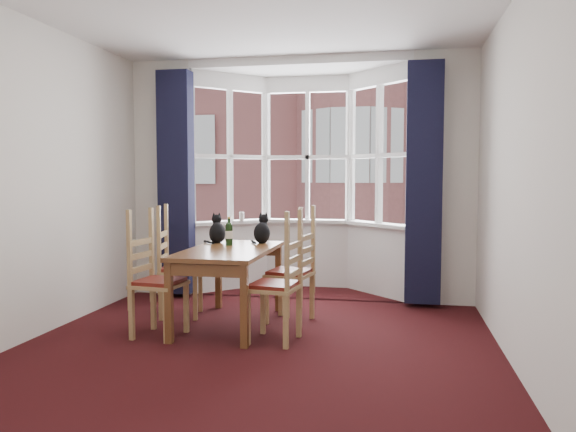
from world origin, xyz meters
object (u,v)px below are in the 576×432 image
(chair_left_far, at_px, (172,270))
(dining_table, at_px, (229,258))
(chair_left_near, at_px, (150,283))
(chair_right_near, at_px, (284,288))
(candle_tall, at_px, (242,216))
(cat_left, at_px, (217,231))
(wine_bottle, at_px, (229,233))
(cat_right, at_px, (262,231))
(chair_right_far, at_px, (298,274))

(chair_left_far, bearing_deg, dining_table, -19.45)
(chair_left_near, xyz_separation_m, chair_right_near, (1.22, 0.02, 0.00))
(chair_left_near, bearing_deg, candle_tall, 83.27)
(cat_left, bearing_deg, candle_tall, 94.17)
(chair_left_far, distance_m, wine_bottle, 0.72)
(chair_left_far, xyz_separation_m, wine_bottle, (0.61, 0.01, 0.39))
(chair_left_near, bearing_deg, dining_table, 37.58)
(dining_table, distance_m, cat_left, 0.53)
(wine_bottle, bearing_deg, cat_left, 136.97)
(dining_table, relative_size, wine_bottle, 5.02)
(cat_left, height_order, candle_tall, cat_left)
(chair_left_far, relative_size, cat_right, 2.84)
(chair_left_far, relative_size, wine_bottle, 3.22)
(cat_left, bearing_deg, chair_right_far, -11.64)
(chair_left_far, distance_m, chair_right_near, 1.47)
(candle_tall, bearing_deg, chair_right_near, -65.46)
(chair_left_near, xyz_separation_m, candle_tall, (0.25, 2.14, 0.45))
(chair_left_near, xyz_separation_m, chair_right_far, (1.23, 0.70, 0.00))
(chair_right_near, bearing_deg, cat_right, 113.99)
(chair_left_far, height_order, chair_right_near, same)
(chair_left_near, distance_m, chair_right_far, 1.41)
(chair_left_near, distance_m, cat_left, 1.02)
(dining_table, bearing_deg, candle_tall, 101.70)
(chair_right_near, relative_size, cat_left, 2.87)
(cat_left, distance_m, candle_tall, 1.27)
(chair_right_far, relative_size, cat_right, 2.84)
(dining_table, distance_m, chair_right_near, 0.78)
(cat_left, bearing_deg, wine_bottle, -43.03)
(dining_table, distance_m, chair_right_far, 0.69)
(chair_right_near, height_order, chair_right_far, same)
(cat_left, bearing_deg, chair_left_far, -157.94)
(chair_right_far, height_order, cat_right, cat_right)
(chair_right_far, height_order, wine_bottle, wine_bottle)
(chair_left_far, xyz_separation_m, chair_right_far, (1.31, -0.01, 0.00))
(chair_left_far, distance_m, cat_left, 0.61)
(candle_tall, bearing_deg, chair_left_near, -96.73)
(dining_table, distance_m, chair_left_near, 0.78)
(chair_right_near, bearing_deg, cat_left, 135.68)
(chair_right_near, relative_size, candle_tall, 8.15)
(chair_right_near, xyz_separation_m, chair_right_far, (0.01, 0.67, 0.00))
(candle_tall, bearing_deg, chair_right_far, -55.97)
(wine_bottle, bearing_deg, dining_table, -72.65)
(dining_table, relative_size, cat_right, 4.43)
(chair_left_near, relative_size, chair_right_near, 1.00)
(chair_right_far, distance_m, cat_right, 0.64)
(chair_left_far, relative_size, chair_right_near, 1.00)
(wine_bottle, height_order, candle_tall, wine_bottle)
(cat_right, bearing_deg, chair_right_far, -32.16)
(chair_left_near, height_order, chair_left_far, same)
(chair_right_near, xyz_separation_m, wine_bottle, (-0.70, 0.69, 0.39))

